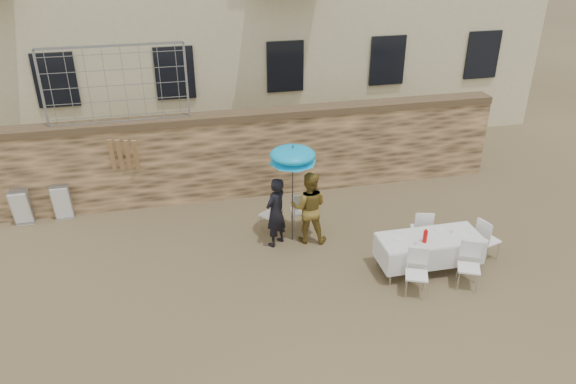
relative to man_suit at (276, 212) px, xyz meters
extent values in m
plane|color=brown|center=(-0.17, -2.43, -0.81)|extent=(80.00, 80.00, 0.00)
cube|color=olive|center=(-0.17, 2.57, 0.29)|extent=(13.00, 0.50, 2.20)
imported|color=black|center=(0.00, 0.00, 0.00)|extent=(0.70, 0.68, 1.62)
imported|color=#A48332|center=(0.75, 0.00, 0.03)|extent=(0.97, 0.85, 1.68)
cylinder|color=#3F3F44|center=(0.40, 0.10, 0.15)|extent=(0.03, 0.03, 1.93)
cone|color=#0997D2|center=(0.40, 0.10, 1.23)|extent=(1.02, 1.02, 0.22)
cube|color=silver|center=(2.88, -1.62, -0.06)|extent=(2.10, 0.85, 0.05)
cylinder|color=silver|center=(1.93, -1.97, -0.44)|extent=(0.04, 0.04, 0.74)
cylinder|color=silver|center=(3.83, -1.97, -0.44)|extent=(0.04, 0.04, 0.74)
cylinder|color=silver|center=(1.93, -1.28, -0.44)|extent=(0.04, 0.04, 0.74)
cylinder|color=silver|center=(3.83, -1.28, -0.44)|extent=(0.04, 0.04, 0.74)
cylinder|color=red|center=(2.68, -1.77, 0.09)|extent=(0.09, 0.09, 0.26)
camera|label=1|loc=(-2.06, -10.43, 6.05)|focal=35.00mm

